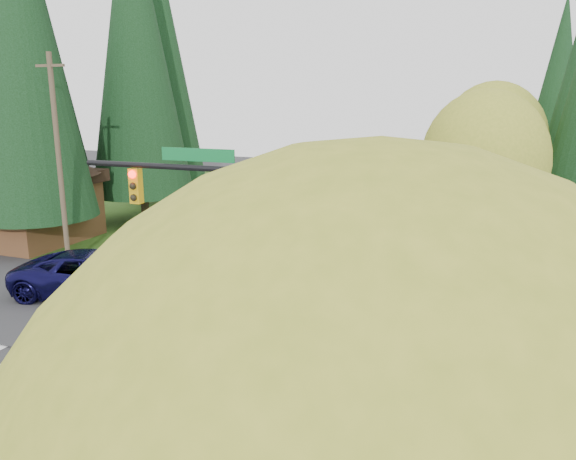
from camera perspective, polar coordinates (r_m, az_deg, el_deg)
The scene contains 28 objects.
ground at distance 15.42m, azimuth -24.84°, elevation -19.56°, with size 120.00×120.00×0.00m, color #28282B.
grass_east at distance 29.96m, azimuth 26.13°, elevation -3.52°, with size 14.00×110.00×0.06m, color #274211.
grass_west at distance 37.54m, azimuth -17.24°, elevation 0.51°, with size 14.00×110.00×0.06m, color #274211.
cross_street at distance 20.99m, azimuth -9.04°, elevation -9.35°, with size 120.00×8.00×0.10m, color #28282B.
sidewalk_east at distance 31.85m, azimuth 14.89°, elevation -1.54°, with size 1.80×80.00×0.13m, color gray.
curb_east at distance 31.94m, azimuth 13.38°, elevation -1.41°, with size 0.20×80.00×0.13m, color gray.
stone_wall_north at distance 39.46m, azimuth 18.66°, elevation 1.49°, with size 0.70×40.00×0.70m, color #4C4438.
traffic_signal at distance 14.60m, azimuth -1.65°, elevation 1.18°, with size 8.70×0.37×6.80m.
brown_building at distance 34.67m, azimuth -25.29°, elevation 4.01°, with size 8.40×8.40×5.40m.
utility_pole at distance 28.47m, azimuth -22.24°, elevation 6.57°, with size 1.60×0.24×10.00m.
decid_tree_0 at distance 22.82m, azimuth 19.26°, elevation 6.48°, with size 4.80×4.80×8.37m.
decid_tree_1 at distance 29.77m, azimuth 19.99°, elevation 8.30°, with size 5.20×5.20×8.80m.
decid_tree_2 at distance 36.74m, azimuth 19.96°, elevation 9.35°, with size 5.00×5.00×8.82m.
decid_tree_3 at distance 43.75m, azimuth 20.30°, elevation 9.53°, with size 5.00×5.00×8.55m.
decid_tree_4 at distance 50.72m, azimuth 20.60°, elevation 10.40°, with size 5.40×5.40×9.18m.
decid_tree_5 at distance 57.73m, azimuth 20.46°, elevation 10.16°, with size 4.80×4.80×8.30m.
decid_tree_6 at distance 64.71m, azimuth 20.67°, elevation 10.72°, with size 5.20×5.20×8.86m.
conifer_w_a at distance 32.30m, azimuth -25.44°, elevation 17.07°, with size 6.12×6.12×19.80m.
conifer_w_b at distance 37.18m, azimuth -24.06°, elevation 15.02°, with size 5.44×5.44×17.80m.
conifer_w_c at distance 37.79m, azimuth -15.28°, elevation 17.94°, with size 6.46×6.46×20.80m.
conifer_w_e at distance 43.80m, azimuth -12.64°, elevation 16.10°, with size 5.78×5.78×18.80m.
conifer_e_c at distance 56.84m, azimuth 25.83°, elevation 13.44°, with size 5.10×5.10×16.80m.
suv_navy at distance 24.38m, azimuth -18.82°, elevation -4.32°, with size 3.09×6.69×1.86m, color #0C0B38.
parked_car_a at distance 25.85m, azimuth 9.06°, elevation -3.09°, with size 1.85×4.61×1.57m, color #B4B4B9.
parked_car_b at distance 33.49m, azimuth 13.08°, elevation 0.49°, with size 2.08×5.12×1.48m, color gray.
parked_car_c at distance 44.36m, azimuth 13.50°, elevation 3.53°, with size 1.43×4.09×1.35m, color #9F9FA3.
parked_car_d at distance 49.50m, azimuth 14.74°, elevation 4.45°, with size 1.55×3.86×1.32m, color silver.
parked_car_e at distance 55.09m, azimuth 16.34°, elevation 5.29°, with size 1.98×4.87×1.41m, color silver.
Camera 1 is at (9.84, -8.67, 8.11)m, focal length 35.00 mm.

